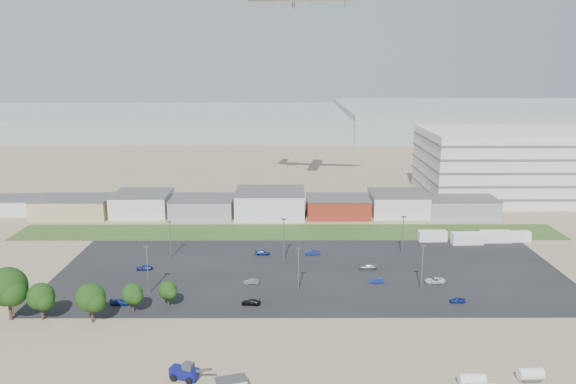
{
  "coord_description": "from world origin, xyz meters",
  "views": [
    {
      "loc": [
        -0.7,
        -106.45,
        49.09
      ],
      "look_at": [
        -0.32,
        22.0,
        19.15
      ],
      "focal_mm": 35.0,
      "sensor_mm": 36.0,
      "label": 1
    }
  ],
  "objects_px": {
    "parked_car_2": "(457,300)",
    "parked_car_4": "(251,281)",
    "parked_car_3": "(251,302)",
    "parked_car_12": "(367,267)",
    "parked_car_11": "(313,252)",
    "parked_car_0": "(435,280)",
    "parked_car_6": "(263,253)",
    "parked_car_10": "(120,302)",
    "telehandler": "(184,371)",
    "box_trailer_a": "(432,236)",
    "tree_far_left": "(8,291)",
    "parked_car_5": "(144,267)",
    "parked_car_1": "(377,280)",
    "storage_tank_nw": "(472,380)"
  },
  "relations": [
    {
      "from": "parked_car_3",
      "to": "parked_car_10",
      "type": "xyz_separation_m",
      "value": [
        -27.1,
        0.07,
        0.02
      ]
    },
    {
      "from": "telehandler",
      "to": "box_trailer_a",
      "type": "height_order",
      "value": "telehandler"
    },
    {
      "from": "storage_tank_nw",
      "to": "parked_car_1",
      "type": "bearing_deg",
      "value": 100.96
    },
    {
      "from": "storage_tank_nw",
      "to": "parked_car_2",
      "type": "height_order",
      "value": "storage_tank_nw"
    },
    {
      "from": "parked_car_1",
      "to": "tree_far_left",
      "type": "bearing_deg",
      "value": -74.83
    },
    {
      "from": "storage_tank_nw",
      "to": "parked_car_10",
      "type": "height_order",
      "value": "storage_tank_nw"
    },
    {
      "from": "parked_car_2",
      "to": "parked_car_6",
      "type": "distance_m",
      "value": 51.52
    },
    {
      "from": "telehandler",
      "to": "parked_car_12",
      "type": "height_order",
      "value": "telehandler"
    },
    {
      "from": "parked_car_2",
      "to": "parked_car_4",
      "type": "relative_size",
      "value": 0.93
    },
    {
      "from": "parked_car_4",
      "to": "parked_car_1",
      "type": "bearing_deg",
      "value": 83.92
    },
    {
      "from": "telehandler",
      "to": "parked_car_4",
      "type": "xyz_separation_m",
      "value": [
        8.27,
        39.17,
        -0.92
      ]
    },
    {
      "from": "tree_far_left",
      "to": "storage_tank_nw",
      "type": "bearing_deg",
      "value": -15.89
    },
    {
      "from": "box_trailer_a",
      "to": "parked_car_12",
      "type": "xyz_separation_m",
      "value": [
        -21.31,
        -21.95,
        -0.84
      ]
    },
    {
      "from": "parked_car_12",
      "to": "parked_car_11",
      "type": "bearing_deg",
      "value": -127.05
    },
    {
      "from": "parked_car_2",
      "to": "parked_car_11",
      "type": "bearing_deg",
      "value": -139.25
    },
    {
      "from": "parked_car_0",
      "to": "parked_car_1",
      "type": "relative_size",
      "value": 1.32
    },
    {
      "from": "parked_car_2",
      "to": "parked_car_5",
      "type": "bearing_deg",
      "value": -108.6
    },
    {
      "from": "parked_car_5",
      "to": "parked_car_6",
      "type": "distance_m",
      "value": 30.16
    },
    {
      "from": "parked_car_4",
      "to": "parked_car_12",
      "type": "bearing_deg",
      "value": 101.17
    },
    {
      "from": "parked_car_2",
      "to": "parked_car_3",
      "type": "distance_m",
      "value": 43.09
    },
    {
      "from": "box_trailer_a",
      "to": "parked_car_10",
      "type": "xyz_separation_m",
      "value": [
        -75.38,
        -42.15,
        -0.89
      ]
    },
    {
      "from": "storage_tank_nw",
      "to": "telehandler",
      "type": "bearing_deg",
      "value": 177.17
    },
    {
      "from": "parked_car_6",
      "to": "parked_car_5",
      "type": "bearing_deg",
      "value": 110.58
    },
    {
      "from": "parked_car_1",
      "to": "parked_car_10",
      "type": "height_order",
      "value": "parked_car_10"
    },
    {
      "from": "telehandler",
      "to": "storage_tank_nw",
      "type": "xyz_separation_m",
      "value": [
        44.8,
        -2.21,
        -0.3
      ]
    },
    {
      "from": "box_trailer_a",
      "to": "tree_far_left",
      "type": "relative_size",
      "value": 0.65
    },
    {
      "from": "tree_far_left",
      "to": "parked_car_11",
      "type": "distance_m",
      "value": 71.41
    },
    {
      "from": "parked_car_4",
      "to": "parked_car_10",
      "type": "distance_m",
      "value": 28.78
    },
    {
      "from": "parked_car_1",
      "to": "parked_car_11",
      "type": "bearing_deg",
      "value": -143.1
    },
    {
      "from": "tree_far_left",
      "to": "parked_car_10",
      "type": "relative_size",
      "value": 3.0
    },
    {
      "from": "box_trailer_a",
      "to": "parked_car_10",
      "type": "distance_m",
      "value": 86.36
    },
    {
      "from": "parked_car_4",
      "to": "parked_car_5",
      "type": "relative_size",
      "value": 0.92
    },
    {
      "from": "parked_car_5",
      "to": "parked_car_12",
      "type": "height_order",
      "value": "parked_car_5"
    },
    {
      "from": "parked_car_10",
      "to": "parked_car_11",
      "type": "relative_size",
      "value": 1.01
    },
    {
      "from": "parked_car_3",
      "to": "parked_car_11",
      "type": "xyz_separation_m",
      "value": [
        14.19,
        30.72,
        0.09
      ]
    },
    {
      "from": "parked_car_6",
      "to": "parked_car_10",
      "type": "height_order",
      "value": "parked_car_10"
    },
    {
      "from": "storage_tank_nw",
      "to": "parked_car_3",
      "type": "relative_size",
      "value": 1.02
    },
    {
      "from": "parked_car_5",
      "to": "parked_car_2",
      "type": "bearing_deg",
      "value": 72.16
    },
    {
      "from": "box_trailer_a",
      "to": "parked_car_6",
      "type": "height_order",
      "value": "box_trailer_a"
    },
    {
      "from": "parked_car_4",
      "to": "tree_far_left",
      "type": "bearing_deg",
      "value": -75.69
    },
    {
      "from": "parked_car_4",
      "to": "parked_car_11",
      "type": "distance_m",
      "value": 24.48
    },
    {
      "from": "telehandler",
      "to": "parked_car_10",
      "type": "height_order",
      "value": "telehandler"
    },
    {
      "from": "parked_car_0",
      "to": "parked_car_11",
      "type": "xyz_separation_m",
      "value": [
        -26.88,
        19.14,
        0.02
      ]
    },
    {
      "from": "storage_tank_nw",
      "to": "parked_car_0",
      "type": "bearing_deg",
      "value": 83.04
    },
    {
      "from": "parked_car_3",
      "to": "parked_car_12",
      "type": "xyz_separation_m",
      "value": [
        26.97,
        20.27,
        0.07
      ]
    },
    {
      "from": "parked_car_4",
      "to": "parked_car_6",
      "type": "bearing_deg",
      "value": 168.0
    },
    {
      "from": "parked_car_10",
      "to": "parked_car_11",
      "type": "bearing_deg",
      "value": -49.08
    },
    {
      "from": "storage_tank_nw",
      "to": "box_trailer_a",
      "type": "bearing_deg",
      "value": 80.36
    },
    {
      "from": "parked_car_5",
      "to": "parked_car_10",
      "type": "relative_size",
      "value": 0.93
    },
    {
      "from": "storage_tank_nw",
      "to": "parked_car_4",
      "type": "bearing_deg",
      "value": 131.44
    }
  ]
}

